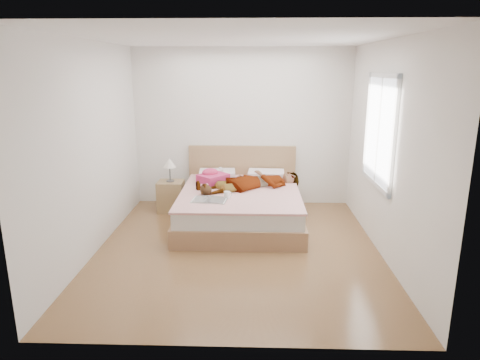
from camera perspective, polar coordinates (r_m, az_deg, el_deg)
The scene contains 11 objects.
ground at distance 5.59m, azimuth -0.28°, elevation -9.19°, with size 4.00×4.00×0.00m, color #512E19.
woman at distance 6.51m, azimuth 1.60°, elevation 0.12°, with size 0.63×1.69×0.23m, color silver.
hair at distance 6.99m, azimuth -3.06°, elevation 0.46°, with size 0.40×0.49×0.07m, color black.
phone at distance 6.90m, azimuth -2.53°, elevation 1.48°, with size 0.04×0.09×0.01m, color silver.
room_shell at distance 5.69m, azimuth 18.09°, elevation 6.25°, with size 4.00×4.00×4.00m.
bed at distance 6.46m, azimuth 0.05°, elevation -3.22°, with size 1.80×2.08×1.00m.
towel at distance 6.75m, azimuth -3.71°, elevation 0.40°, with size 0.54×0.55×0.23m.
magazine at distance 5.87m, azimuth -4.11°, elevation -2.65°, with size 0.50×0.36×0.03m.
coffee_mug at distance 5.94m, azimuth -1.72°, elevation -1.98°, with size 0.13×0.11×0.10m.
plush_toy at distance 6.13m, azimuth -4.59°, elevation -1.24°, with size 0.21×0.28×0.14m.
nightstand at distance 7.02m, azimuth -9.21°, elevation -1.82°, with size 0.41×0.36×0.88m.
Camera 1 is at (0.19, -5.11, 2.27)m, focal length 32.00 mm.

